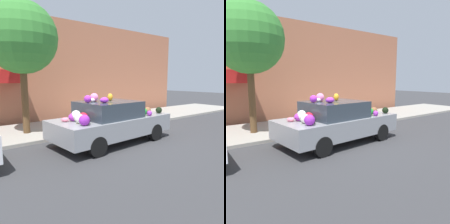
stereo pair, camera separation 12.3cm
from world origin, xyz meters
The scene contains 6 objects.
ground_plane centered at (0.00, 0.00, 0.00)m, with size 60.00×60.00×0.00m, color #38383A.
sidewalk_curb centered at (0.00, 2.70, 0.05)m, with size 24.00×3.20×0.11m.
building_facade centered at (-0.14, 4.92, 2.51)m, with size 18.00×1.20×5.06m.
street_tree centered at (-1.99, 2.40, 3.47)m, with size 2.50×2.50×4.63m.
fire_hydrant centered at (1.28, 1.79, 0.45)m, with size 0.20×0.20×0.70m.
art_car centered at (-0.04, -0.16, 0.71)m, with size 4.09×2.05×1.63m.
Camera 2 is at (-4.17, -5.80, 2.04)m, focal length 35.00 mm.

